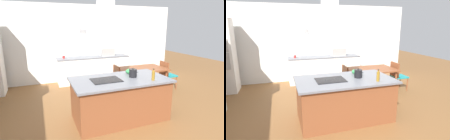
# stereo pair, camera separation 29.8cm
# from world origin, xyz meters

# --- Properties ---
(ground) EXTENTS (16.00, 16.00, 0.00)m
(ground) POSITION_xyz_m (0.00, 1.50, 0.00)
(ground) COLOR brown
(wall_back) EXTENTS (7.20, 0.10, 2.70)m
(wall_back) POSITION_xyz_m (0.00, 3.25, 1.35)
(wall_back) COLOR white
(wall_back) RESTS_ON ground
(kitchen_island) EXTENTS (2.04, 1.13, 0.90)m
(kitchen_island) POSITION_xyz_m (0.00, 0.00, 0.45)
(kitchen_island) COLOR brown
(kitchen_island) RESTS_ON ground
(cooktop) EXTENTS (0.60, 0.44, 0.01)m
(cooktop) POSITION_xyz_m (-0.31, 0.00, 0.91)
(cooktop) COLOR black
(cooktop) RESTS_ON kitchen_island
(tea_kettle) EXTENTS (0.22, 0.17, 0.20)m
(tea_kettle) POSITION_xyz_m (0.31, 0.01, 0.99)
(tea_kettle) COLOR black
(tea_kettle) RESTS_ON kitchen_island
(olive_oil_bottle) EXTENTS (0.06, 0.06, 0.24)m
(olive_oil_bottle) POSITION_xyz_m (0.58, -0.36, 1.00)
(olive_oil_bottle) COLOR olive
(olive_oil_bottle) RESTS_ON kitchen_island
(mixing_bowl) EXTENTS (0.21, 0.21, 0.12)m
(mixing_bowl) POSITION_xyz_m (0.38, 0.28, 0.96)
(mixing_bowl) COLOR #33934C
(mixing_bowl) RESTS_ON kitchen_island
(back_counter) EXTENTS (2.54, 0.62, 0.90)m
(back_counter) POSITION_xyz_m (0.26, 2.88, 0.45)
(back_counter) COLOR white
(back_counter) RESTS_ON ground
(countertop_microwave) EXTENTS (0.50, 0.38, 0.28)m
(countertop_microwave) POSITION_xyz_m (0.77, 2.88, 1.04)
(countertop_microwave) COLOR #B2AFAA
(countertop_microwave) RESTS_ON back_counter
(coffee_mug_red) EXTENTS (0.08, 0.08, 0.09)m
(coffee_mug_red) POSITION_xyz_m (-0.78, 2.89, 0.95)
(coffee_mug_red) COLOR red
(coffee_mug_red) RESTS_ON back_counter
(dining_table) EXTENTS (1.40, 0.90, 0.75)m
(dining_table) POSITION_xyz_m (1.25, 1.21, 0.67)
(dining_table) COLOR brown
(dining_table) RESTS_ON ground
(chair_at_right_end) EXTENTS (0.42, 0.42, 0.89)m
(chair_at_right_end) POSITION_xyz_m (2.17, 1.21, 0.51)
(chair_at_right_end) COLOR teal
(chair_at_right_end) RESTS_ON ground
(chair_at_left_end) EXTENTS (0.42, 0.42, 0.89)m
(chair_at_left_end) POSITION_xyz_m (0.34, 1.21, 0.51)
(chair_at_left_end) COLOR teal
(chair_at_left_end) RESTS_ON ground
(range_hood) EXTENTS (0.90, 0.55, 0.78)m
(range_hood) POSITION_xyz_m (-0.31, 0.00, 2.10)
(range_hood) COLOR #ADADB2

